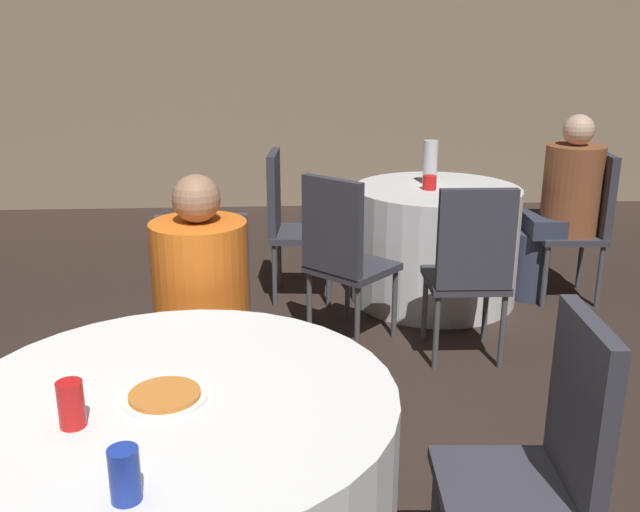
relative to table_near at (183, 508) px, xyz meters
The scene contains 16 objects.
wall_back 5.25m from the table_near, 91.85° to the left, with size 16.00×0.06×2.80m.
table_near is the anchor object (origin of this frame).
table_far 2.85m from the table_near, 63.39° to the left, with size 1.04×1.04×0.73m.
chair_near_north 1.05m from the table_near, 91.52° to the left, with size 0.41×0.42×0.95m.
chair_near_east 1.05m from the table_near, ahead, with size 0.43×0.42×0.95m.
chair_far_east 3.35m from the table_near, 48.43° to the left, with size 0.43×0.42×0.95m.
chair_far_south 2.05m from the table_near, 52.15° to the left, with size 0.41×0.42×0.95m.
chair_far_southwest 1.99m from the table_near, 71.71° to the left, with size 0.57×0.57×0.95m.
chair_far_west 2.67m from the table_near, 82.64° to the left, with size 0.44×0.44×0.95m.
person_floral_shirt 3.25m from the table_near, 50.63° to the left, with size 0.52×0.36×1.18m.
person_orange_shirt 0.90m from the table_near, 91.52° to the left, with size 0.38×0.53×1.15m.
pizza_plate_near 0.38m from the table_near, 137.07° to the right, with size 0.23×0.23×0.02m.
soda_can_red 0.51m from the table_near, 147.39° to the right, with size 0.07×0.07×0.12m.
soda_can_blue 0.62m from the table_near, 95.14° to the right, with size 0.07×0.07×0.12m.
bottle_far 2.99m from the table_near, 64.87° to the left, with size 0.09×0.09×0.28m.
cup_far 2.81m from the table_near, 64.05° to the left, with size 0.08×0.08×0.09m.
Camera 1 is at (0.46, -1.71, 1.68)m, focal length 40.00 mm.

